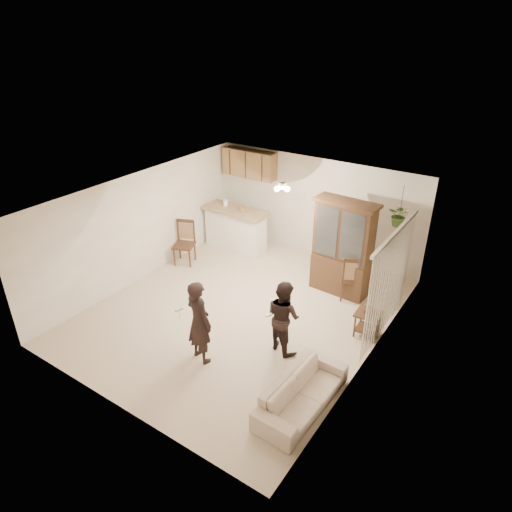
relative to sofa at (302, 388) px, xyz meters
The scene contains 23 objects.
floor 2.86m from the sofa, 144.92° to the left, with size 6.50×6.50×0.00m, color beige.
ceiling 3.55m from the sofa, 144.92° to the left, with size 5.50×6.50×0.02m, color white.
wall_back 5.48m from the sofa, 115.44° to the left, with size 5.50×0.02×2.50m, color white.
wall_front 2.97m from the sofa, 145.11° to the right, with size 5.50×0.02×2.50m, color white.
wall_left 5.40m from the sofa, 162.18° to the left, with size 0.02×6.50×2.50m, color white.
wall_right 1.90m from the sofa, 75.29° to the left, with size 0.02×6.50×2.50m, color white.
breakfast_bar 5.77m from the sofa, 136.35° to the left, with size 1.60×0.55×1.00m, color white.
bar_top 5.81m from the sofa, 136.35° to the left, with size 1.75×0.70×0.08m, color tan.
upper_cabinets 6.55m from the sofa, 131.93° to the left, with size 1.50×0.34×0.70m, color brown.
vertical_blinds 2.66m from the sofa, 81.28° to the left, with size 0.06×2.30×2.10m, color beige, non-canonical shape.
ceiling_fixture 4.08m from the sofa, 126.86° to the left, with size 0.36×0.36×0.20m, color #FFEDBF, non-canonical shape.
hanging_plant 4.30m from the sofa, 90.31° to the left, with size 0.43×0.37×0.48m, color #396127.
plant_cord 4.42m from the sofa, 90.31° to the left, with size 0.01×0.01×0.65m, color black.
sofa is the anchor object (origin of this frame).
adult 2.11m from the sofa, behind, with size 0.66×0.43×1.80m, color black.
child 1.47m from the sofa, 133.02° to the left, with size 0.66×0.51×1.35m, color black.
china_hutch 3.68m from the sofa, 105.47° to the left, with size 1.38×0.60×2.13m.
side_table 2.31m from the sofa, 86.11° to the left, with size 0.48×0.48×0.56m.
chair_bar 5.37m from the sofa, 151.48° to the left, with size 0.63×0.63×1.09m.
chair_hutch_left 4.89m from the sofa, 112.23° to the left, with size 0.63×0.63×1.04m.
chair_hutch_right 3.44m from the sofa, 101.17° to the left, with size 0.63×0.63×1.05m.
controller_adult 2.33m from the sofa, behind, with size 0.04×0.14×0.04m, color white.
controller_child 1.41m from the sofa, 145.92° to the left, with size 0.04×0.12×0.04m, color white.
Camera 1 is at (4.68, -6.43, 5.43)m, focal length 32.00 mm.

